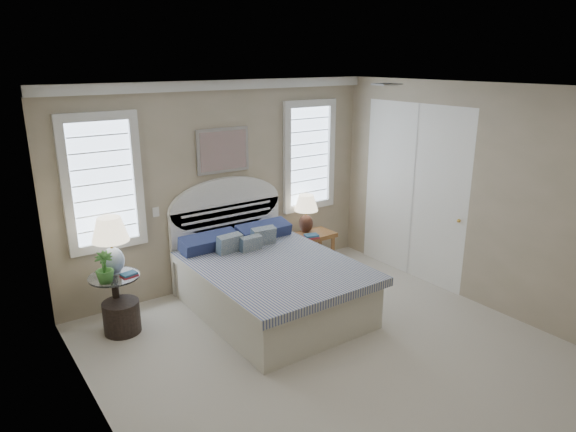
{
  "coord_description": "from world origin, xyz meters",
  "views": [
    {
      "loc": [
        -3.09,
        -3.39,
        2.96
      ],
      "look_at": [
        -0.01,
        1.0,
        1.31
      ],
      "focal_mm": 32.0,
      "sensor_mm": 36.0,
      "label": 1
    }
  ],
  "objects_px": {
    "bed": "(267,279)",
    "lamp_left": "(111,239)",
    "lamp_right": "(306,209)",
    "side_table_left": "(116,296)",
    "nightstand_right": "(316,242)",
    "floor_pot": "(122,317)"
  },
  "relations": [
    {
      "from": "side_table_left",
      "to": "floor_pot",
      "type": "distance_m",
      "value": 0.25
    },
    {
      "from": "side_table_left",
      "to": "lamp_right",
      "type": "distance_m",
      "value": 2.91
    },
    {
      "from": "bed",
      "to": "side_table_left",
      "type": "height_order",
      "value": "bed"
    },
    {
      "from": "floor_pot",
      "to": "side_table_left",
      "type": "bearing_deg",
      "value": 89.65
    },
    {
      "from": "bed",
      "to": "lamp_right",
      "type": "bearing_deg",
      "value": 34.0
    },
    {
      "from": "nightstand_right",
      "to": "lamp_left",
      "type": "bearing_deg",
      "value": -179.69
    },
    {
      "from": "bed",
      "to": "side_table_left",
      "type": "bearing_deg",
      "value": 160.26
    },
    {
      "from": "nightstand_right",
      "to": "lamp_left",
      "type": "height_order",
      "value": "lamp_left"
    },
    {
      "from": "nightstand_right",
      "to": "floor_pot",
      "type": "xyz_separation_m",
      "value": [
        -2.95,
        -0.25,
        -0.2
      ]
    },
    {
      "from": "floor_pot",
      "to": "lamp_left",
      "type": "xyz_separation_m",
      "value": [
        0.03,
        0.23,
        0.85
      ]
    },
    {
      "from": "bed",
      "to": "lamp_left",
      "type": "xyz_separation_m",
      "value": [
        -1.62,
        0.68,
        0.65
      ]
    },
    {
      "from": "nightstand_right",
      "to": "lamp_left",
      "type": "relative_size",
      "value": 0.79
    },
    {
      "from": "bed",
      "to": "lamp_left",
      "type": "distance_m",
      "value": 1.87
    },
    {
      "from": "side_table_left",
      "to": "lamp_left",
      "type": "bearing_deg",
      "value": 69.14
    },
    {
      "from": "nightstand_right",
      "to": "side_table_left",
      "type": "bearing_deg",
      "value": -178.06
    },
    {
      "from": "floor_pot",
      "to": "lamp_left",
      "type": "distance_m",
      "value": 0.88
    },
    {
      "from": "bed",
      "to": "lamp_right",
      "type": "height_order",
      "value": "bed"
    },
    {
      "from": "lamp_right",
      "to": "bed",
      "type": "bearing_deg",
      "value": -146.0
    },
    {
      "from": "bed",
      "to": "lamp_right",
      "type": "relative_size",
      "value": 4.07
    },
    {
      "from": "nightstand_right",
      "to": "floor_pot",
      "type": "distance_m",
      "value": 2.97
    },
    {
      "from": "floor_pot",
      "to": "lamp_left",
      "type": "bearing_deg",
      "value": 81.86
    },
    {
      "from": "lamp_left",
      "to": "lamp_right",
      "type": "xyz_separation_m",
      "value": [
        2.83,
        0.14,
        -0.17
      ]
    }
  ]
}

